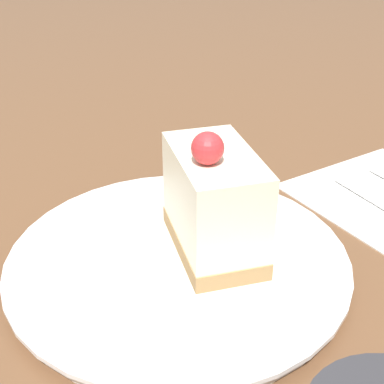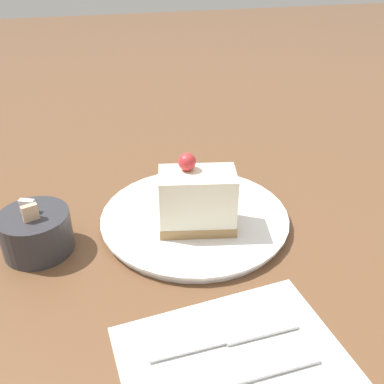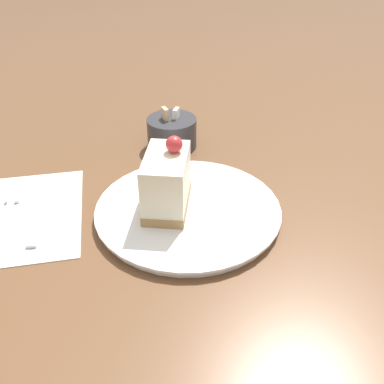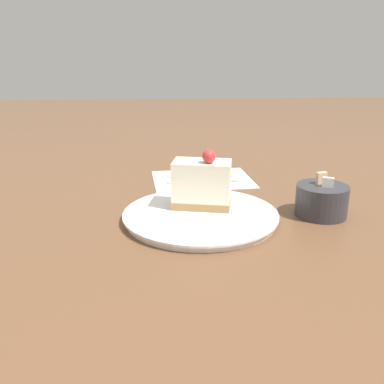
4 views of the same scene
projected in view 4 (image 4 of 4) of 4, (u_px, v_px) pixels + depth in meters
name	position (u px, v px, depth m)	size (l,w,h in m)	color
ground_plane	(210.00, 223.00, 0.76)	(4.00, 4.00, 0.00)	brown
plate	(201.00, 215.00, 0.77)	(0.28, 0.28, 0.01)	white
cake_slice	(202.00, 184.00, 0.79)	(0.08, 0.12, 0.11)	#AD8451
napkin	(202.00, 179.00, 1.01)	(0.19, 0.24, 0.00)	white
fork	(207.00, 175.00, 1.04)	(0.02, 0.16, 0.00)	silver
knife	(197.00, 181.00, 0.99)	(0.02, 0.17, 0.00)	silver
sugar_bowl	(322.00, 200.00, 0.79)	(0.09, 0.09, 0.08)	#333338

